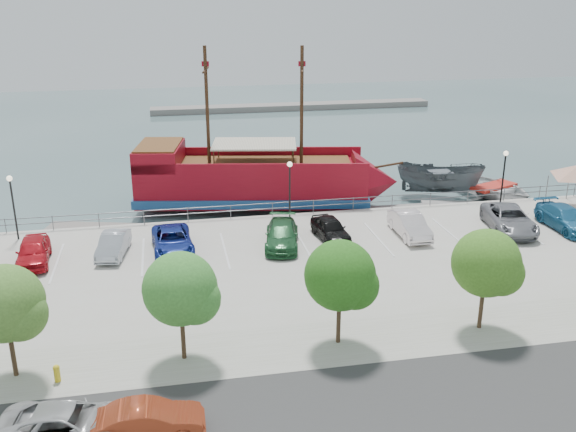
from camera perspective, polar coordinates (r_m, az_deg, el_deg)
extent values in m
plane|color=#385154|center=(39.43, 1.99, -4.98)|extent=(160.00, 160.00, 0.00)
cube|color=#363636|center=(25.72, 10.41, -17.49)|extent=(100.00, 8.00, 0.04)
cube|color=gray|center=(30.40, 6.31, -10.91)|extent=(100.00, 4.00, 0.05)
cylinder|color=#585A5F|center=(45.83, -0.16, 1.23)|extent=(50.00, 0.06, 0.06)
cylinder|color=#585A5F|center=(45.96, -0.16, 0.76)|extent=(50.00, 0.06, 0.06)
cube|color=gray|center=(93.12, 0.40, 9.70)|extent=(40.00, 3.00, 0.80)
cube|color=maroon|center=(50.25, -3.20, 3.02)|extent=(18.19, 8.51, 2.84)
cube|color=navy|center=(50.53, -3.18, 2.00)|extent=(18.57, 8.89, 0.66)
cone|color=maroon|center=(50.76, 7.74, 3.03)|extent=(4.38, 5.79, 5.25)
cube|color=maroon|center=(50.49, -11.36, 5.31)|extent=(4.21, 5.97, 1.53)
cube|color=brown|center=(50.30, -11.43, 6.22)|extent=(3.91, 5.50, 0.13)
cube|color=brown|center=(49.83, -2.60, 4.65)|extent=(14.85, 7.28, 0.16)
cube|color=maroon|center=(52.31, -3.12, 5.73)|extent=(17.25, 3.34, 0.77)
cube|color=maroon|center=(47.24, -3.36, 4.21)|extent=(17.25, 3.34, 0.77)
cylinder|color=#382111|center=(48.88, 1.22, 9.68)|extent=(0.31, 0.31, 8.97)
cylinder|color=#382111|center=(49.16, -7.20, 9.59)|extent=(0.31, 0.31, 8.97)
cylinder|color=#382111|center=(48.49, 1.25, 12.87)|extent=(0.74, 3.25, 0.15)
cylinder|color=#382111|center=(48.77, -7.34, 12.76)|extent=(0.74, 3.25, 0.15)
cube|color=beige|center=(49.46, -3.01, 6.42)|extent=(6.98, 5.22, 0.13)
cylinder|color=#382111|center=(50.52, 8.66, 4.46)|extent=(2.71, 0.66, 0.65)
imported|color=#4B5357|center=(54.27, 13.33, 2.98)|extent=(7.46, 5.58, 2.72)
imported|color=silver|center=(55.24, 17.78, 2.15)|extent=(7.19, 8.28, 1.43)
cube|color=slate|center=(47.23, -16.29, -1.25)|extent=(8.04, 4.16, 0.44)
cube|color=gray|center=(50.09, 9.84, 0.44)|extent=(7.03, 2.15, 0.40)
cube|color=gray|center=(52.24, 15.47, 0.79)|extent=(6.92, 3.42, 0.38)
cylinder|color=slate|center=(51.66, 22.00, 2.14)|extent=(0.10, 0.10, 2.31)
cylinder|color=slate|center=(53.88, 23.65, 2.60)|extent=(0.10, 0.10, 2.31)
imported|color=#AEAFAF|center=(25.25, -18.88, -17.18)|extent=(5.33, 3.06, 1.40)
imported|color=#A73A1D|center=(24.78, -12.27, -17.36)|extent=(4.06, 1.47, 1.33)
cylinder|color=gold|center=(28.87, -19.83, -13.17)|extent=(0.26, 0.26, 0.65)
sphere|color=gold|center=(28.69, -19.91, -12.58)|extent=(0.28, 0.28, 0.28)
cylinder|color=black|center=(44.61, -23.16, 0.50)|extent=(0.12, 0.12, 4.00)
sphere|color=#FFF2CC|center=(44.03, -23.53, 3.08)|extent=(0.36, 0.36, 0.36)
cylinder|color=black|center=(44.29, 0.15, 2.00)|extent=(0.12, 0.12, 4.00)
sphere|color=#FFF2CC|center=(43.70, 0.16, 4.62)|extent=(0.36, 0.36, 0.36)
cylinder|color=black|center=(49.80, 18.55, 2.96)|extent=(0.12, 0.12, 4.00)
sphere|color=#FFF2CC|center=(49.28, 18.81, 5.30)|extent=(0.36, 0.36, 0.36)
cylinder|color=#473321|center=(29.51, -23.27, -11.13)|extent=(0.20, 0.20, 2.20)
sphere|color=#436B28|center=(28.47, -23.89, -7.12)|extent=(3.20, 3.20, 3.20)
sphere|color=#436B28|center=(28.24, -22.71, -8.07)|extent=(2.20, 2.20, 2.20)
cylinder|color=#473321|center=(28.72, -9.31, -10.52)|extent=(0.20, 0.20, 2.20)
sphere|color=#337029|center=(27.65, -9.57, -6.39)|extent=(3.20, 3.20, 3.20)
sphere|color=#337029|center=(27.56, -8.25, -7.32)|extent=(2.20, 2.20, 2.20)
cylinder|color=#473321|center=(29.61, 4.52, -9.32)|extent=(0.20, 0.20, 2.20)
sphere|color=#235716|center=(28.57, 4.64, -5.28)|extent=(3.20, 3.20, 3.20)
sphere|color=#235716|center=(28.64, 5.94, -6.14)|extent=(2.20, 2.20, 2.20)
cylinder|color=#473321|center=(32.04, 16.79, -7.79)|extent=(0.20, 0.20, 2.20)
sphere|color=#38671D|center=(31.08, 17.20, -4.02)|extent=(3.20, 3.20, 3.20)
sphere|color=#38671D|center=(31.28, 18.36, -4.79)|extent=(2.20, 2.20, 2.20)
imported|color=red|center=(40.72, -21.71, -2.93)|extent=(2.12, 4.57, 1.52)
imported|color=#A6ACB5|center=(40.45, -15.27, -2.46)|extent=(2.06, 4.28, 1.35)
imported|color=navy|center=(40.10, -10.22, -2.20)|extent=(2.66, 5.27, 1.43)
imported|color=#225930|center=(40.36, -0.55, -1.70)|extent=(3.02, 5.34, 1.46)
imported|color=black|center=(41.59, 3.80, -1.12)|extent=(2.12, 4.33, 1.42)
imported|color=white|center=(42.76, 10.76, -0.77)|extent=(1.64, 4.61, 1.52)
imported|color=gray|center=(45.43, 19.08, -0.26)|extent=(3.72, 6.14, 1.59)
imported|color=#206593|center=(47.12, 23.43, -0.17)|extent=(2.19, 5.23, 1.51)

